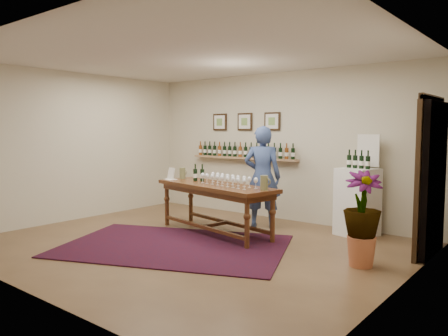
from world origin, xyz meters
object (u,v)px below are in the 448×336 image
Objects in this scene: potted_plant at (362,219)px; person at (262,177)px; display_pedestal at (357,202)px; tasting_table at (215,192)px.

person is at bearing 154.00° from potted_plant.
display_pedestal is at bearing 172.74° from person.
tasting_table is at bearing -144.55° from display_pedestal.
person is (-1.54, -0.47, 0.34)m from display_pedestal.
display_pedestal is at bearing 46.69° from tasting_table.
potted_plant is 0.58× the size of person.
potted_plant reaches higher than tasting_table.
potted_plant is at bearing -66.38° from display_pedestal.
person reaches higher than display_pedestal.
display_pedestal reaches higher than tasting_table.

